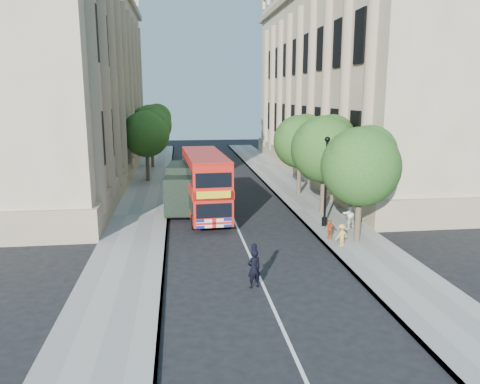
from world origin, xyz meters
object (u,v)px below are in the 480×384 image
object	(u,v)px
police_constable	(254,269)
woman_pedestrian	(348,213)
lamp_post	(326,185)
double_decker_bus	(205,182)
box_van	(185,190)

from	to	relation	value
police_constable	woman_pedestrian	xyz separation A→B (m)	(6.52, 7.17, 0.22)
lamp_post	double_decker_bus	xyz separation A→B (m)	(-6.67, 3.62, -0.35)
lamp_post	police_constable	xyz separation A→B (m)	(-5.40, -7.92, -1.72)
box_van	woman_pedestrian	size ratio (longest dim) A/B	3.10
lamp_post	police_constable	distance (m)	9.74
box_van	police_constable	bearing A→B (deg)	-73.57
double_decker_bus	woman_pedestrian	distance (m)	9.01
double_decker_bus	woman_pedestrian	world-z (taller)	double_decker_bus
box_van	police_constable	xyz separation A→B (m)	(2.51, -12.69, -0.71)
police_constable	lamp_post	bearing A→B (deg)	-143.02
police_constable	woman_pedestrian	size ratio (longest dim) A/B	0.89
lamp_post	box_van	distance (m)	9.29
lamp_post	box_van	size ratio (longest dim) A/B	0.93
box_van	woman_pedestrian	bearing A→B (deg)	-26.16
double_decker_bus	box_van	bearing A→B (deg)	133.95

